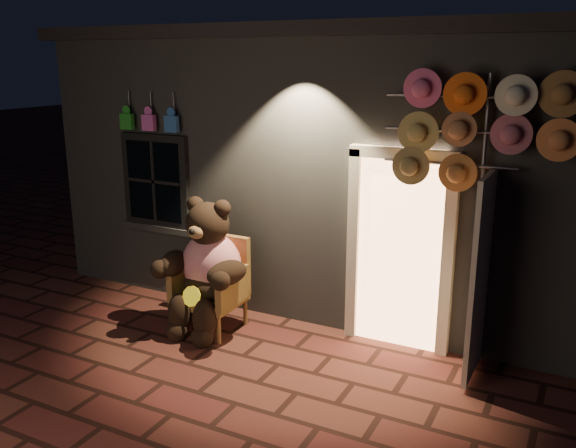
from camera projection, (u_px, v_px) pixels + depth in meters
The scene contains 5 objects.
ground at pixel (222, 373), 6.15m from camera, with size 60.00×60.00×0.00m, color #542A20.
shop_building at pixel (365, 151), 9.12m from camera, with size 7.30×5.95×3.51m.
wicker_armchair at pixel (214, 283), 7.10m from camera, with size 0.75×0.68×1.08m.
teddy_bear at pixel (206, 268), 6.93m from camera, with size 1.16×0.90×1.59m.
hat_rack at pixel (475, 128), 5.70m from camera, with size 1.82×0.22×2.97m.
Camera 1 is at (3.11, -4.63, 3.07)m, focal length 38.00 mm.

